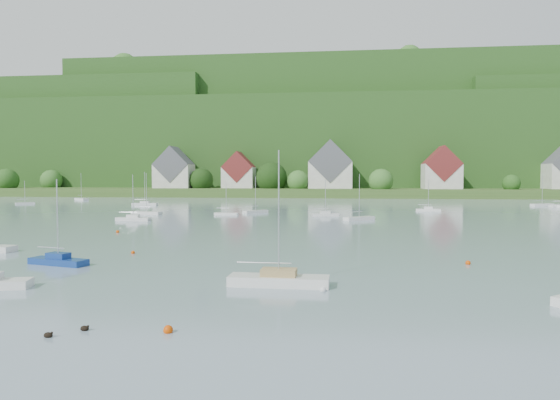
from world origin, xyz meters
name	(u,v)px	position (x,y,z in m)	size (l,w,h in m)	color
far_shore_strip	(318,191)	(0.00, 200.00, 1.50)	(600.00, 60.00, 3.00)	#345620
forested_ridge	(324,147)	(0.39, 268.57, 22.89)	(620.00, 181.22, 69.89)	#194014
village_building_0	(174,171)	(-55.00, 187.00, 9.51)	(14.00, 10.40, 16.00)	#BCB6AC
village_building_1	(239,173)	(-30.00, 189.00, 8.75)	(12.00, 9.36, 14.00)	#BCB6AC
village_building_2	(330,169)	(5.00, 188.00, 10.27)	(16.00, 11.44, 18.00)	#BCB6AC
village_building_3	(441,171)	(45.00, 186.00, 9.43)	(13.00, 10.40, 15.50)	#BCB6AC
near_sailboat_1	(58,260)	(-16.42, 39.43, 0.42)	(5.71, 2.91, 7.42)	navy
near_sailboat_2	(279,279)	(3.57, 33.28, 0.48)	(7.09, 2.17, 9.50)	silver
mooring_buoy_0	(168,333)	(-0.62, 22.18, 0.00)	(0.48, 0.48, 0.48)	#D64503
mooring_buoy_1	(323,292)	(6.70, 31.82, 0.00)	(0.44, 0.44, 0.44)	silver
mooring_buoy_2	(468,264)	(18.97, 43.61, 0.00)	(0.45, 0.45, 0.45)	#D64503
mooring_buoy_3	(118,233)	(-21.97, 63.57, 0.00)	(0.44, 0.44, 0.44)	#D64503
mooring_buoy_5	(133,254)	(-12.48, 46.14, 0.00)	(0.38, 0.38, 0.38)	#D64503
duck_pair	(67,332)	(-5.47, 21.44, 0.11)	(1.67, 1.48, 0.32)	black
far_sailboat_cluster	(361,208)	(13.07, 115.59, 0.37)	(199.90, 71.69, 8.71)	silver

